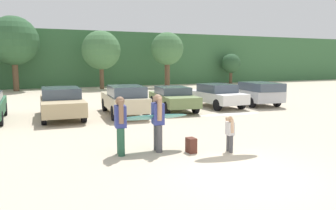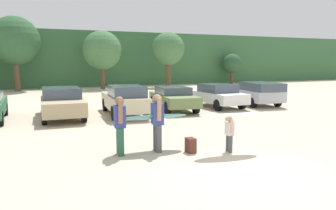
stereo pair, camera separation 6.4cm
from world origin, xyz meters
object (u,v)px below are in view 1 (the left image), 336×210
parked_car_silver (254,92)px  person_companion (120,122)px  parked_car_white (217,95)px  person_adult (158,119)px  parked_car_tan (61,102)px  person_child (230,132)px  parked_car_champagne (124,99)px  backpack_dropped (191,145)px  surfboard_white (230,115)px  parked_car_olive_green (173,98)px  surfboard_teal (152,117)px

parked_car_silver → person_companion: person_companion is taller
parked_car_white → person_adult: person_adult is taller
parked_car_tan → person_child: 9.40m
parked_car_champagne → backpack_dropped: bearing=-176.0°
parked_car_champagne → surfboard_white: size_ratio=2.40×
parked_car_olive_green → parked_car_silver: bearing=-82.0°
parked_car_silver → person_child: parked_car_silver is taller
parked_car_white → person_child: size_ratio=3.71×
person_adult → person_companion: (-1.16, 0.07, -0.01)m
person_companion → parked_car_champagne: bearing=-98.7°
parked_car_olive_green → person_child: bearing=173.8°
parked_car_white → person_companion: bearing=132.1°
parked_car_champagne → surfboard_teal: size_ratio=2.06×
parked_car_white → person_companion: (-8.07, -7.65, 0.24)m
surfboard_white → backpack_dropped: bearing=-20.0°
parked_car_olive_green → person_adult: person_adult is taller
person_child → surfboard_teal: surfboard_teal is taller
person_companion → backpack_dropped: 2.25m
parked_car_champagne → person_child: size_ratio=4.43×
parked_car_champagne → parked_car_silver: parked_car_champagne is taller
person_child → parked_car_olive_green: bearing=-94.8°
parked_car_olive_green → person_companion: (-5.12, -7.55, 0.26)m
parked_car_champagne → parked_car_silver: (8.74, 0.69, -0.03)m
parked_car_white → surfboard_white: (-5.02, -8.78, 0.44)m
surfboard_white → surfboard_teal: bearing=-24.5°
parked_car_champagne → surfboard_white: 8.18m
parked_car_white → backpack_dropped: bearing=142.4°
person_companion → surfboard_white: (3.05, -1.14, 0.20)m
person_adult → parked_car_olive_green: bearing=-109.3°
parked_car_tan → backpack_dropped: parked_car_tan is taller
surfboard_teal → parked_car_white: bearing=-130.9°
parked_car_white → surfboard_teal: size_ratio=1.72×
parked_car_tan → backpack_dropped: 8.62m
parked_car_white → backpack_dropped: parked_car_white is taller
parked_car_champagne → person_companion: size_ratio=2.79×
person_child → surfboard_teal: 2.42m
parked_car_silver → parked_car_olive_green: bearing=97.5°
parked_car_champagne → person_companion: person_companion is taller
person_child → surfboard_teal: bearing=-19.4°
parked_car_champagne → person_adult: (-0.96, -7.05, 0.18)m
person_adult → person_companion: bearing=4.9°
parked_car_champagne → surfboard_teal: bearing=175.7°
surfboard_white → parked_car_champagne: bearing=-77.0°
parked_car_silver → surfboard_white: 11.78m
parked_car_champagne → parked_car_silver: bearing=-80.8°
person_companion → parked_car_olive_green: bearing=-115.9°
parked_car_olive_green → person_child: size_ratio=4.22×
parked_car_tan → surfboard_teal: size_ratio=2.04×
person_companion → backpack_dropped: person_companion is taller
parked_car_silver → surfboard_teal: 12.43m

